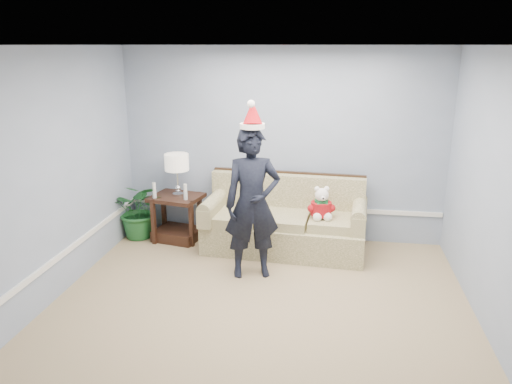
{
  "coord_description": "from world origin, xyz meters",
  "views": [
    {
      "loc": [
        0.71,
        -4.33,
        2.7
      ],
      "look_at": [
        -0.22,
        1.55,
        0.94
      ],
      "focal_mm": 35.0,
      "sensor_mm": 36.0,
      "label": 1
    }
  ],
  "objects_px": {
    "sofa": "(285,224)",
    "table_lamp": "(177,164)",
    "houseplant": "(140,210)",
    "man": "(252,204)",
    "side_table": "(177,222)",
    "teddy_bear": "(321,207)"
  },
  "relations": [
    {
      "from": "houseplant",
      "to": "teddy_bear",
      "type": "bearing_deg",
      "value": -5.75
    },
    {
      "from": "sofa",
      "to": "teddy_bear",
      "type": "height_order",
      "value": "sofa"
    },
    {
      "from": "table_lamp",
      "to": "side_table",
      "type": "bearing_deg",
      "value": -137.18
    },
    {
      "from": "table_lamp",
      "to": "teddy_bear",
      "type": "bearing_deg",
      "value": -8.21
    },
    {
      "from": "side_table",
      "to": "man",
      "type": "height_order",
      "value": "man"
    },
    {
      "from": "houseplant",
      "to": "side_table",
      "type": "bearing_deg",
      "value": 0.93
    },
    {
      "from": "houseplant",
      "to": "teddy_bear",
      "type": "distance_m",
      "value": 2.61
    },
    {
      "from": "houseplant",
      "to": "man",
      "type": "xyz_separation_m",
      "value": [
        1.8,
        -0.95,
        0.49
      ]
    },
    {
      "from": "houseplant",
      "to": "man",
      "type": "distance_m",
      "value": 2.09
    },
    {
      "from": "side_table",
      "to": "houseplant",
      "type": "distance_m",
      "value": 0.57
    },
    {
      "from": "man",
      "to": "teddy_bear",
      "type": "bearing_deg",
      "value": 24.74
    },
    {
      "from": "sofa",
      "to": "houseplant",
      "type": "relative_size",
      "value": 2.64
    },
    {
      "from": "sofa",
      "to": "side_table",
      "type": "height_order",
      "value": "sofa"
    },
    {
      "from": "sofa",
      "to": "table_lamp",
      "type": "xyz_separation_m",
      "value": [
        -1.53,
        0.11,
        0.75
      ]
    },
    {
      "from": "houseplant",
      "to": "man",
      "type": "relative_size",
      "value": 0.46
    },
    {
      "from": "side_table",
      "to": "man",
      "type": "xyz_separation_m",
      "value": [
        1.25,
        -0.96,
        0.65
      ]
    },
    {
      "from": "houseplant",
      "to": "man",
      "type": "bearing_deg",
      "value": -27.9
    },
    {
      "from": "sofa",
      "to": "teddy_bear",
      "type": "distance_m",
      "value": 0.61
    },
    {
      "from": "sofa",
      "to": "houseplant",
      "type": "bearing_deg",
      "value": -178.44
    },
    {
      "from": "table_lamp",
      "to": "teddy_bear",
      "type": "xyz_separation_m",
      "value": [
        2.02,
        -0.29,
        -0.43
      ]
    },
    {
      "from": "teddy_bear",
      "to": "table_lamp",
      "type": "bearing_deg",
      "value": 159.49
    },
    {
      "from": "side_table",
      "to": "table_lamp",
      "type": "height_order",
      "value": "table_lamp"
    }
  ]
}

